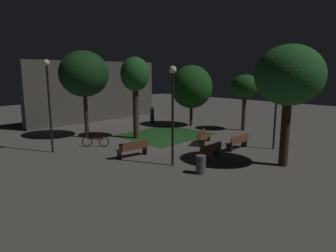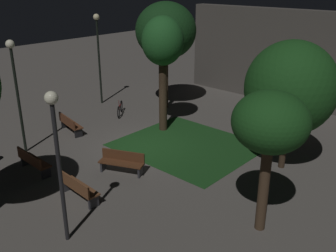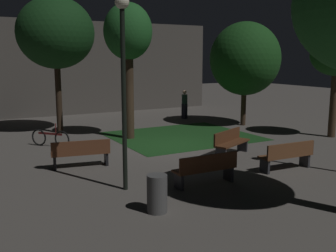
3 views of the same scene
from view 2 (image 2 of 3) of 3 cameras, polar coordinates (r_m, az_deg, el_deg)
ground_plane at (r=17.53m, az=-3.74°, el=-3.13°), size 60.00×60.00×0.00m
grass_lawn at (r=17.65m, az=2.89°, el=-2.91°), size 5.92×5.18×0.01m
bench_lawn_edge at (r=16.04m, az=-19.54°, el=-4.95°), size 1.81×0.52×0.88m
bench_front_left at (r=13.72m, az=-13.32°, el=-8.89°), size 1.82×0.57×0.88m
bench_corner at (r=19.52m, az=-14.48°, el=0.36°), size 1.86×0.80×0.88m
bench_near_trees at (r=15.20m, az=-6.89°, el=-5.28°), size 1.84×1.17×0.88m
tree_near_wall at (r=21.78m, az=-0.33°, el=14.01°), size 3.39×3.39×6.05m
tree_right_canopy at (r=15.22m, az=17.85°, el=5.39°), size 3.49×3.49×5.15m
tree_tall_center at (r=18.30m, az=-0.79°, el=12.11°), size 2.00×2.00×5.63m
tree_left_canopy at (r=10.96m, az=15.04°, el=0.28°), size 2.19×2.19×4.41m
lamp_post_plaza_east at (r=17.16m, az=-21.86°, el=6.53°), size 0.36×0.36×4.93m
lamp_post_path_center at (r=10.65m, az=-16.31°, el=-2.56°), size 0.36×0.36×4.56m
lamp_post_near_wall at (r=23.13m, az=-10.39°, el=11.78°), size 0.36×0.36×5.31m
bicycle at (r=21.62m, az=-7.19°, el=2.56°), size 1.17×1.35×0.93m
pedestrian at (r=19.41m, az=17.26°, el=1.10°), size 0.32×0.32×1.61m
building_wall_backdrop at (r=24.25m, az=17.44°, el=9.77°), size 13.51×0.80×5.55m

